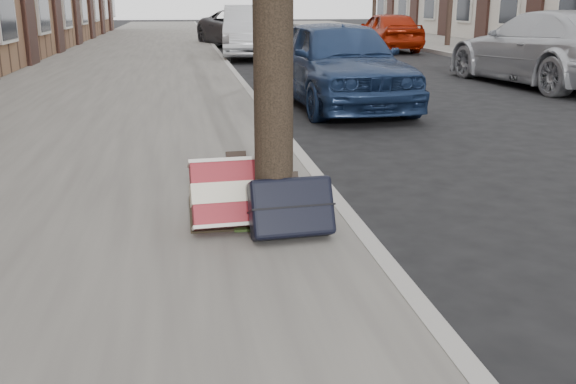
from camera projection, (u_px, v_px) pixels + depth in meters
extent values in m
cube|color=slate|center=(135.00, 62.00, 17.67)|extent=(5.00, 70.00, 0.12)
cube|color=gray|center=(522.00, 56.00, 19.45)|extent=(4.00, 70.00, 0.12)
cube|color=black|center=(246.00, 211.00, 4.86)|extent=(0.85, 0.85, 0.02)
cube|color=maroon|center=(239.00, 193.00, 4.45)|extent=(0.67, 0.40, 0.50)
cube|color=black|center=(291.00, 207.00, 4.27)|extent=(0.58, 0.37, 0.44)
imported|color=#18294B|center=(338.00, 63.00, 10.31)|extent=(1.89, 4.22, 1.41)
imported|color=#B8BAC0|center=(252.00, 32.00, 19.39)|extent=(2.09, 4.85, 1.55)
imported|color=#343337|center=(244.00, 28.00, 23.95)|extent=(3.59, 5.41, 1.38)
imported|color=#A8AAB0|center=(548.00, 48.00, 12.88)|extent=(2.54, 5.32, 1.50)
imported|color=maroon|center=(387.00, 31.00, 21.94)|extent=(1.60, 3.94, 1.34)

